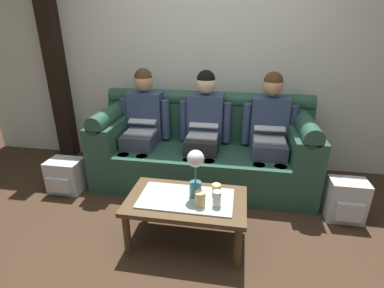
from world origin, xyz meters
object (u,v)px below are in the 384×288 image
object	(u,v)px
person_left	(143,121)
backpack_right	(346,201)
coffee_table	(186,204)
cup_near_right	(216,190)
cup_far_center	(200,199)
cup_near_left	(217,199)
person_right	(269,128)
couch	(204,149)
person_middle	(204,125)
backpack_left	(66,176)
flower_vase	(196,169)

from	to	relation	value
person_left	backpack_right	world-z (taller)	person_left
coffee_table	cup_near_right	bearing A→B (deg)	20.36
cup_far_center	cup_near_left	bearing A→B (deg)	9.36
person_right	cup_near_right	xyz separation A→B (m)	(-0.45, -0.95, -0.21)
couch	backpack_right	bearing A→B (deg)	-20.94
person_middle	backpack_right	bearing A→B (deg)	-20.79
cup_near_right	backpack_left	size ratio (longest dim) A/B	0.27
person_left	cup_near_right	distance (m)	1.33
person_right	person_middle	bearing A→B (deg)	179.99
couch	cup_near_left	size ratio (longest dim) A/B	19.07
person_left	cup_far_center	xyz separation A→B (m)	(0.80, -1.11, -0.20)
couch	cup_near_left	bearing A→B (deg)	-77.44
coffee_table	person_right	bearing A→B (deg)	56.55
person_middle	backpack_right	world-z (taller)	person_middle
person_middle	person_right	xyz separation A→B (m)	(0.68, -0.00, 0.00)
coffee_table	cup_near_left	size ratio (longest dim) A/B	7.75
person_middle	flower_vase	size ratio (longest dim) A/B	3.13
couch	person_middle	world-z (taller)	person_middle
couch	flower_vase	xyz separation A→B (m)	(0.07, -1.00, 0.27)
cup_far_center	backpack_left	xyz separation A→B (m)	(-1.52, 0.62, -0.29)
backpack_right	couch	bearing A→B (deg)	159.06
person_middle	backpack_right	size ratio (longest dim) A/B	3.15
coffee_table	backpack_right	distance (m)	1.46
person_middle	backpack_left	size ratio (longest dim) A/B	3.51
backpack_left	flower_vase	bearing A→B (deg)	-18.88
person_left	person_middle	distance (m)	0.68
person_right	backpack_left	world-z (taller)	person_right
person_middle	cup_near_right	bearing A→B (deg)	-76.50
person_middle	person_right	world-z (taller)	same
person_middle	cup_far_center	bearing A→B (deg)	-83.76
cup_near_right	backpack_left	xyz separation A→B (m)	(-1.63, 0.46, -0.28)
couch	person_left	size ratio (longest dim) A/B	1.88
cup_near_right	backpack_left	bearing A→B (deg)	164.33
cup_near_left	backpack_right	world-z (taller)	cup_near_left
cup_near_right	backpack_left	distance (m)	1.71
couch	backpack_right	xyz separation A→B (m)	(1.36, -0.52, -0.18)
person_right	coffee_table	bearing A→B (deg)	-123.45
person_left	cup_far_center	distance (m)	1.39
flower_vase	cup_near_right	xyz separation A→B (m)	(0.16, 0.05, -0.19)
couch	cup_near_right	distance (m)	0.98
cup_near_right	person_middle	bearing A→B (deg)	103.50
coffee_table	backpack_right	bearing A→B (deg)	20.74
person_right	couch	bearing A→B (deg)	179.66
person_right	cup_far_center	xyz separation A→B (m)	(-0.56, -1.11, -0.20)
flower_vase	backpack_left	size ratio (longest dim) A/B	1.12
couch	cup_far_center	xyz separation A→B (m)	(0.12, -1.12, 0.09)
person_left	cup_near_left	world-z (taller)	person_left
person_left	cup_far_center	size ratio (longest dim) A/B	10.78
person_left	person_right	world-z (taller)	same
couch	coffee_table	distance (m)	1.03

